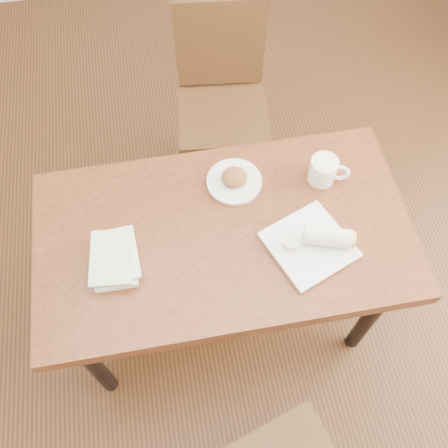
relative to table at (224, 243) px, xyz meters
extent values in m
cube|color=#472814|center=(0.00, 0.00, -0.67)|extent=(4.00, 5.00, 0.01)
cube|color=brown|center=(0.00, 0.00, 0.06)|extent=(1.30, 0.72, 0.06)
cylinder|color=black|center=(-0.55, -0.26, -0.32)|extent=(0.06, 0.06, 0.69)
cylinder|color=black|center=(0.55, -0.26, -0.32)|extent=(0.06, 0.06, 0.69)
cylinder|color=black|center=(-0.55, 0.26, -0.32)|extent=(0.06, 0.06, 0.69)
cylinder|color=black|center=(0.55, 0.26, -0.32)|extent=(0.06, 0.06, 0.69)
cylinder|color=#462F14|center=(0.17, -0.59, -0.44)|extent=(0.04, 0.04, 0.45)
cylinder|color=#472B14|center=(0.33, 0.93, -0.44)|extent=(0.04, 0.04, 0.45)
cylinder|color=#472B14|center=(-0.03, 0.97, -0.44)|extent=(0.04, 0.04, 0.45)
cylinder|color=#472B14|center=(0.29, 0.57, -0.44)|extent=(0.04, 0.04, 0.45)
cylinder|color=#472B14|center=(-0.06, 0.61, -0.44)|extent=(0.04, 0.04, 0.45)
cube|color=#472B14|center=(0.13, 0.77, -0.19)|extent=(0.46, 0.46, 0.04)
cube|color=#472B14|center=(0.15, 0.96, 0.07)|extent=(0.40, 0.08, 0.45)
cylinder|color=white|center=(0.07, 0.19, 0.09)|extent=(0.20, 0.20, 0.01)
cylinder|color=white|center=(0.07, 0.19, 0.10)|extent=(0.20, 0.20, 0.01)
ellipsoid|color=#B27538|center=(0.07, 0.19, 0.12)|extent=(0.12, 0.12, 0.05)
cylinder|color=white|center=(0.39, 0.16, 0.14)|extent=(0.10, 0.10, 0.10)
torus|color=white|center=(0.44, 0.14, 0.14)|extent=(0.08, 0.04, 0.08)
cylinder|color=tan|center=(0.39, 0.16, 0.18)|extent=(0.09, 0.09, 0.01)
cylinder|color=#F2E5CC|center=(0.39, 0.16, 0.18)|extent=(0.06, 0.06, 0.00)
cube|color=white|center=(0.27, -0.11, 0.09)|extent=(0.32, 0.32, 0.01)
cube|color=white|center=(0.27, -0.11, 0.10)|extent=(0.33, 0.33, 0.01)
cylinder|color=white|center=(0.33, -0.11, 0.14)|extent=(0.17, 0.11, 0.06)
cylinder|color=yellow|center=(0.40, -0.13, 0.14)|extent=(0.04, 0.06, 0.06)
cylinder|color=silver|center=(0.21, -0.10, 0.12)|extent=(0.05, 0.05, 0.03)
cylinder|color=red|center=(0.21, -0.10, 0.13)|extent=(0.05, 0.05, 0.01)
cube|color=white|center=(-0.38, -0.05, 0.10)|extent=(0.14, 0.20, 0.02)
cube|color=silver|center=(-0.37, -0.04, 0.12)|extent=(0.15, 0.20, 0.02)
cube|color=#B3E296|center=(-0.38, -0.06, 0.13)|extent=(0.16, 0.21, 0.01)
camera|label=1|loc=(-0.15, -0.83, 1.59)|focal=40.00mm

